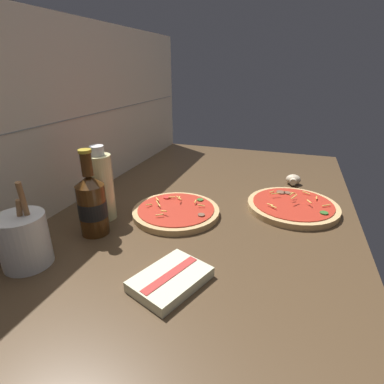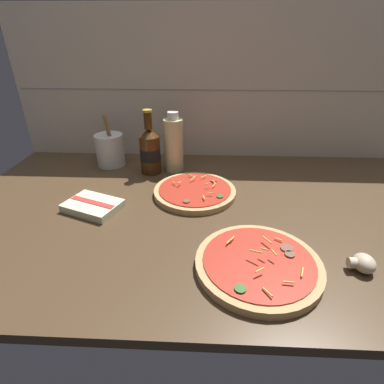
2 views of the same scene
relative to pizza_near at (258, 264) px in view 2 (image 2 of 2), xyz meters
The scene contains 9 objects.
counter_slab 27.35cm from the pizza_near, 110.44° to the left, with size 160.00×90.00×2.50cm.
tile_backsplash 76.36cm from the pizza_near, 97.63° to the left, with size 160.00×1.13×60.00cm.
pizza_near is the anchor object (origin of this frame).
pizza_far 37.89cm from the pizza_near, 114.62° to the left, with size 27.07×27.07×4.12cm.
beer_bottle 61.92cm from the pizza_near, 122.73° to the left, with size 7.68×7.68×23.85cm.
oil_bottle 60.51cm from the pizza_near, 114.27° to the left, with size 7.25×7.25×22.51cm.
mushroom_left 23.34cm from the pizza_near, ahead, with size 5.87×5.59×3.91cm.
utensil_crock 77.04cm from the pizza_near, 130.99° to the left, with size 10.96×10.96×20.88cm.
dish_towel 52.04cm from the pizza_near, 153.02° to the left, with size 19.10×16.43×2.56cm.
Camera 2 is at (-3.16, -78.41, 50.41)cm, focal length 28.00 mm.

